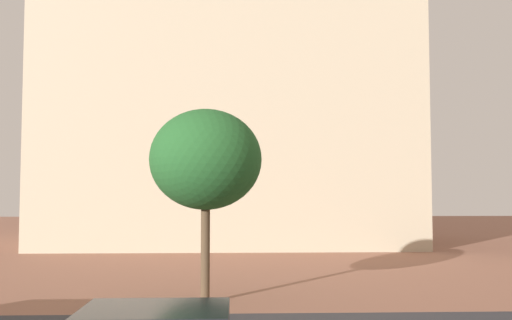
% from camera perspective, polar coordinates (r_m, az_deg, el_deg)
% --- Properties ---
extents(landmark_building, '(22.64, 12.40, 36.11)m').
position_cam_1_polar(landmark_building, '(36.31, -3.14, 7.92)').
color(landmark_building, beige).
rests_on(landmark_building, ground_plane).
extents(tree_curb_far, '(3.41, 3.41, 5.84)m').
position_cam_1_polar(tree_curb_far, '(16.63, -5.28, 0.01)').
color(tree_curb_far, brown).
rests_on(tree_curb_far, ground_plane).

